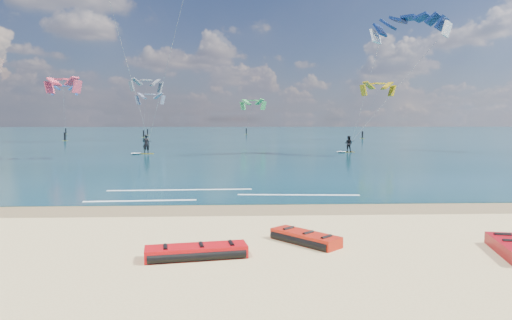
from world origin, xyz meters
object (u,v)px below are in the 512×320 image
Objects in this scene: packed_kite_left at (196,258)px; kitesurfer_far at (380,79)px; packed_kite_mid at (305,243)px; kitesurfer_main at (146,51)px.

kitesurfer_far reaches higher than packed_kite_left.
packed_kite_mid is 37.47m from kitesurfer_far.
packed_kite_left is at bearing -109.21° from packed_kite_mid.
packed_kite_mid is 34.00m from kitesurfer_main.
packed_kite_left reaches higher than packed_kite_mid.
kitesurfer_main reaches higher than packed_kite_mid.
kitesurfer_far is (23.46, 3.59, -2.16)m from kitesurfer_main.
packed_kite_left is at bearing -129.38° from kitesurfer_far.
packed_kite_mid is 0.16× the size of kitesurfer_far.
packed_kite_mid is 0.12× the size of kitesurfer_main.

